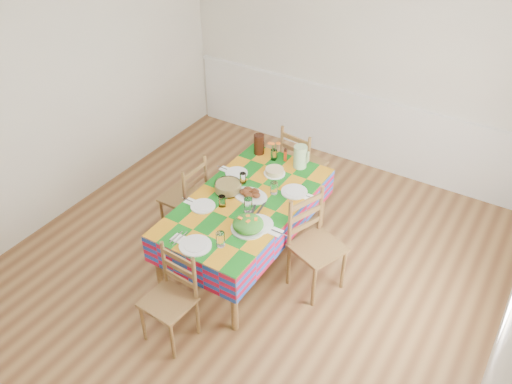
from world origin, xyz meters
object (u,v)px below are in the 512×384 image
chair_near (171,299)px  chair_right (314,245)px  chair_far (301,165)px  tea_pitcher (259,144)px  dining_table (246,206)px  meat_platter (250,194)px  green_pitcher (300,157)px  chair_left (187,198)px

chair_near → chair_right: chair_right is taller
chair_near → chair_far: 2.29m
tea_pitcher → chair_far: size_ratio=0.23×
chair_far → chair_right: 1.34m
dining_table → chair_near: (0.00, -1.15, -0.20)m
dining_table → chair_right: bearing=1.3°
dining_table → meat_platter: size_ratio=5.26×
dining_table → chair_right: chair_right is taller
green_pitcher → chair_right: size_ratio=0.24×
tea_pitcher → chair_near: bearing=-80.2°
chair_far → chair_left: size_ratio=1.03×
green_pitcher → tea_pitcher: size_ratio=1.08×
dining_table → chair_near: bearing=-89.9°
meat_platter → chair_right: size_ratio=0.36×
tea_pitcher → chair_left: (-0.40, -0.77, -0.37)m
meat_platter → chair_near: chair_near is taller
tea_pitcher → chair_right: 1.34m
dining_table → green_pitcher: bearing=78.2°
green_pitcher → dining_table: bearing=-101.8°
chair_left → chair_near: bearing=32.9°
dining_table → chair_left: (-0.72, -0.00, -0.18)m
tea_pitcher → chair_right: (1.05, -0.75, -0.34)m
meat_platter → tea_pitcher: size_ratio=1.59×
dining_table → chair_near: size_ratio=2.09×
tea_pitcher → chair_left: 0.94m
meat_platter → chair_left: (-0.73, -0.07, -0.29)m
tea_pitcher → chair_near: (0.33, -1.91, -0.39)m
green_pitcher → chair_right: chair_right is taller
green_pitcher → chair_right: (0.56, -0.75, -0.35)m
tea_pitcher → chair_right: size_ratio=0.22×
chair_left → dining_table: bearing=90.5°
meat_platter → green_pitcher: size_ratio=1.47×
dining_table → chair_far: bearing=90.3°
chair_near → green_pitcher: bearing=88.9°
dining_table → green_pitcher: green_pitcher is taller
green_pitcher → tea_pitcher: (-0.49, -0.00, -0.01)m
chair_near → chair_far: size_ratio=0.93×
tea_pitcher → chair_near: size_ratio=0.25×
chair_left → chair_right: 1.45m
dining_table → meat_platter: 0.13m
meat_platter → chair_far: bearing=90.5°
chair_right → chair_near: bearing=169.0°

